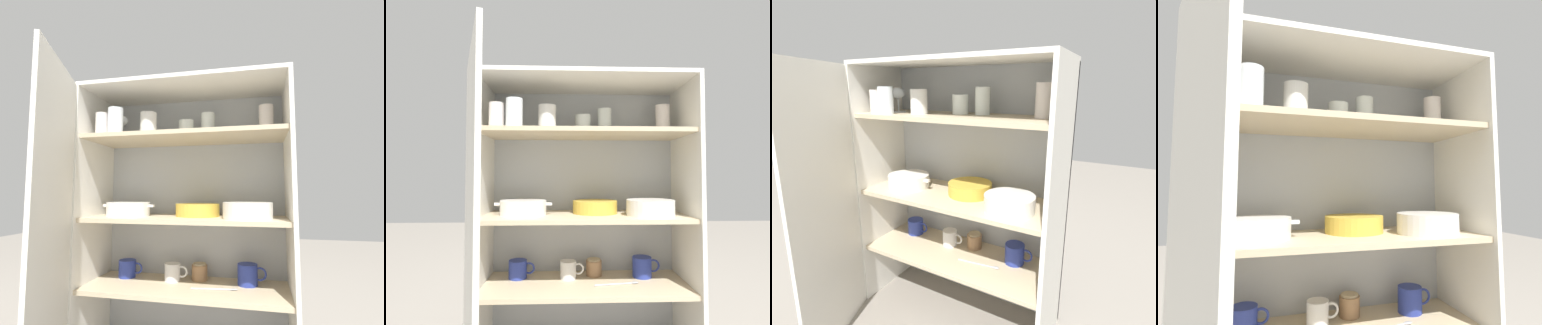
% 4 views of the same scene
% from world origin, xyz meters
% --- Properties ---
extents(cupboard_back_panel, '(0.97, 0.02, 1.25)m').
position_xyz_m(cupboard_back_panel, '(0.00, 0.36, 0.63)').
color(cupboard_back_panel, '#B2B7BC').
rests_on(cupboard_back_panel, ground_plane).
extents(cupboard_side_left, '(0.02, 0.38, 1.25)m').
position_xyz_m(cupboard_side_left, '(-0.48, 0.17, 0.63)').
color(cupboard_side_left, white).
rests_on(cupboard_side_left, ground_plane).
extents(cupboard_side_right, '(0.02, 0.38, 1.25)m').
position_xyz_m(cupboard_side_right, '(0.48, 0.17, 0.63)').
color(cupboard_side_right, white).
rests_on(cupboard_side_right, ground_plane).
extents(cupboard_top_panel, '(0.97, 0.38, 0.02)m').
position_xyz_m(cupboard_top_panel, '(0.00, 0.17, 1.26)').
color(cupboard_top_panel, white).
rests_on(cupboard_top_panel, cupboard_side_left).
extents(shelf_board_lower, '(0.94, 0.35, 0.02)m').
position_xyz_m(shelf_board_lower, '(0.00, 0.17, 0.31)').
color(shelf_board_lower, beige).
extents(shelf_board_middle, '(0.94, 0.35, 0.02)m').
position_xyz_m(shelf_board_middle, '(0.00, 0.17, 0.63)').
color(shelf_board_middle, beige).
extents(shelf_board_upper, '(0.94, 0.35, 0.02)m').
position_xyz_m(shelf_board_upper, '(0.00, 0.17, 1.02)').
color(shelf_board_upper, beige).
extents(cupboard_door, '(0.19, 0.46, 1.25)m').
position_xyz_m(cupboard_door, '(-0.40, -0.25, 0.63)').
color(cupboard_door, silver).
rests_on(cupboard_door, ground_plane).
extents(tumbler_glass_0, '(0.07, 0.07, 0.14)m').
position_xyz_m(tumbler_glass_0, '(0.38, 0.22, 1.10)').
color(tumbler_glass_0, silver).
rests_on(tumbler_glass_0, shelf_board_upper).
extents(tumbler_glass_1, '(0.07, 0.07, 0.11)m').
position_xyz_m(tumbler_glass_1, '(-0.40, 0.08, 1.08)').
color(tumbler_glass_1, silver).
rests_on(tumbler_glass_1, shelf_board_upper).
extents(tumbler_glass_2, '(0.08, 0.08, 0.09)m').
position_xyz_m(tumbler_glass_2, '(-0.01, 0.23, 1.07)').
color(tumbler_glass_2, white).
rests_on(tumbler_glass_2, shelf_board_upper).
extents(tumbler_glass_3, '(0.08, 0.08, 0.11)m').
position_xyz_m(tumbler_glass_3, '(-0.18, 0.13, 1.08)').
color(tumbler_glass_3, white).
rests_on(tumbler_glass_3, shelf_board_upper).
extents(tumbler_glass_4, '(0.07, 0.07, 0.12)m').
position_xyz_m(tumbler_glass_4, '(0.10, 0.24, 1.09)').
color(tumbler_glass_4, white).
rests_on(tumbler_glass_4, shelf_board_upper).
extents(tumbler_glass_5, '(0.07, 0.07, 0.13)m').
position_xyz_m(tumbler_glass_5, '(-0.32, 0.06, 1.09)').
color(tumbler_glass_5, white).
rests_on(tumbler_glass_5, shelf_board_upper).
extents(wine_glass_0, '(0.07, 0.07, 0.12)m').
position_xyz_m(wine_glass_0, '(-0.34, 0.17, 1.11)').
color(wine_glass_0, white).
rests_on(wine_glass_0, shelf_board_upper).
extents(plate_stack_white, '(0.22, 0.22, 0.07)m').
position_xyz_m(plate_stack_white, '(0.29, 0.12, 0.67)').
color(plate_stack_white, white).
rests_on(plate_stack_white, shelf_board_middle).
extents(mixing_bowl_large, '(0.21, 0.21, 0.06)m').
position_xyz_m(mixing_bowl_large, '(0.05, 0.22, 0.67)').
color(mixing_bowl_large, gold).
rests_on(mixing_bowl_large, shelf_board_middle).
extents(casserole_dish, '(0.26, 0.21, 0.07)m').
position_xyz_m(casserole_dish, '(-0.29, 0.17, 0.67)').
color(casserole_dish, white).
rests_on(casserole_dish, shelf_board_middle).
extents(coffee_mug_primary, '(0.13, 0.09, 0.10)m').
position_xyz_m(coffee_mug_primary, '(0.28, 0.25, 0.37)').
color(coffee_mug_primary, '#283893').
rests_on(coffee_mug_primary, shelf_board_lower).
extents(coffee_mug_extra_1, '(0.11, 0.08, 0.08)m').
position_xyz_m(coffee_mug_extra_1, '(-0.08, 0.23, 0.36)').
color(coffee_mug_extra_1, white).
rests_on(coffee_mug_extra_1, shelf_board_lower).
extents(coffee_mug_extra_2, '(0.13, 0.09, 0.09)m').
position_xyz_m(coffee_mug_extra_2, '(-0.32, 0.25, 0.36)').
color(coffee_mug_extra_2, '#283893').
rests_on(coffee_mug_extra_2, shelf_board_lower).
extents(storage_jar, '(0.08, 0.08, 0.08)m').
position_xyz_m(storage_jar, '(0.05, 0.28, 0.36)').
color(storage_jar, '#99704C').
rests_on(storage_jar, shelf_board_lower).
extents(serving_spoon, '(0.21, 0.04, 0.01)m').
position_xyz_m(serving_spoon, '(0.16, 0.14, 0.33)').
color(serving_spoon, silver).
rests_on(serving_spoon, shelf_board_lower).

